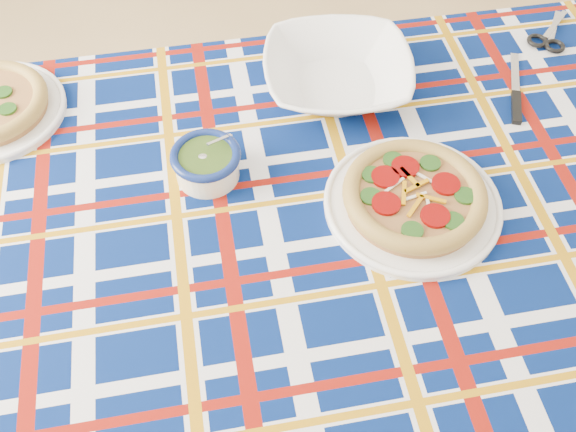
{
  "coord_description": "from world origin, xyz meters",
  "views": [
    {
      "loc": [
        0.04,
        -1.02,
        1.69
      ],
      "look_at": [
        0.05,
        -0.35,
        0.8
      ],
      "focal_mm": 40.0,
      "sensor_mm": 36.0,
      "label": 1
    }
  ],
  "objects_px": {
    "pesto_bowl": "(206,162)",
    "serving_bowl": "(337,74)",
    "main_focaccia_plate": "(414,196)",
    "dining_table": "(313,245)"
  },
  "relations": [
    {
      "from": "dining_table",
      "to": "pesto_bowl",
      "type": "bearing_deg",
      "value": 142.07
    },
    {
      "from": "main_focaccia_plate",
      "to": "serving_bowl",
      "type": "height_order",
      "value": "serving_bowl"
    },
    {
      "from": "main_focaccia_plate",
      "to": "serving_bowl",
      "type": "relative_size",
      "value": 1.08
    },
    {
      "from": "dining_table",
      "to": "serving_bowl",
      "type": "xyz_separation_m",
      "value": [
        0.06,
        0.34,
        0.12
      ]
    },
    {
      "from": "main_focaccia_plate",
      "to": "serving_bowl",
      "type": "distance_m",
      "value": 0.34
    },
    {
      "from": "pesto_bowl",
      "to": "serving_bowl",
      "type": "bearing_deg",
      "value": 43.1
    },
    {
      "from": "dining_table",
      "to": "main_focaccia_plate",
      "type": "distance_m",
      "value": 0.21
    },
    {
      "from": "pesto_bowl",
      "to": "main_focaccia_plate",
      "type": "bearing_deg",
      "value": -12.17
    },
    {
      "from": "dining_table",
      "to": "serving_bowl",
      "type": "distance_m",
      "value": 0.37
    },
    {
      "from": "serving_bowl",
      "to": "dining_table",
      "type": "bearing_deg",
      "value": -99.73
    }
  ]
}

